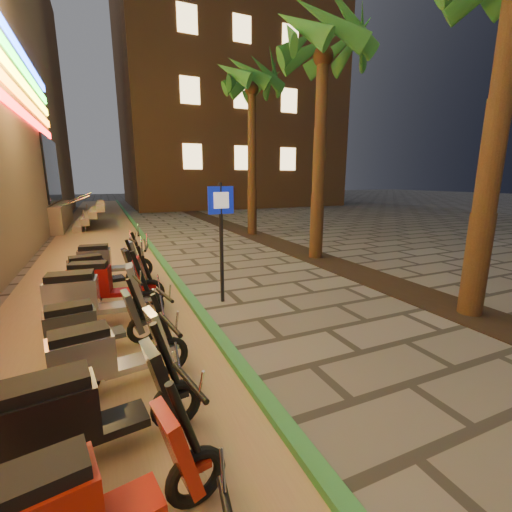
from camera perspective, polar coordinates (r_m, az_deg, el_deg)
name	(u,v)px	position (r m, az deg, el deg)	size (l,w,h in m)	color
ground	(415,457)	(3.78, 24.97, -28.04)	(120.00, 120.00, 0.00)	#474442
parking_strip	(99,256)	(12.01, -24.74, 0.05)	(3.40, 60.00, 0.01)	#8C7251
green_curb	(154,250)	(12.08, -16.70, 0.98)	(0.18, 60.00, 0.10)	#296E3A
planting_strip	(358,273)	(9.31, 16.69, -2.69)	(1.20, 40.00, 0.02)	black
apartment_block	(221,70)	(37.02, -5.91, 28.51)	(18.00, 16.06, 25.00)	brown
palm_c	(323,55)	(11.09, 11.15, 29.98)	(2.97, 3.02, 6.91)	#472D19
palm_d	(252,89)	(15.40, -0.71, 26.04)	(2.97, 3.02, 7.16)	#472D19
pedestrian_sign	(221,226)	(6.59, -5.82, 4.93)	(0.51, 0.10, 2.33)	black
scooter_4	(84,503)	(2.78, -26.69, -32.85)	(1.54, 0.67, 1.08)	black
scooter_5	(86,410)	(3.46, -26.48, -22.04)	(1.64, 0.66, 1.15)	black
scooter_6	(105,355)	(4.33, -23.80, -14.83)	(1.55, 0.65, 1.09)	black
scooter_7	(90,326)	(5.26, -26.00, -10.37)	(1.47, 0.58, 1.03)	black
scooter_8	(91,297)	(6.15, -25.74, -6.11)	(1.79, 0.63, 1.26)	black
scooter_9	(105,282)	(6.97, -23.86, -4.05)	(1.69, 0.74, 1.19)	black
scooter_10	(100,272)	(7.94, -24.63, -2.39)	(1.60, 0.68, 1.12)	black
scooter_11	(107,261)	(8.86, -23.64, -0.70)	(1.65, 0.59, 1.16)	black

